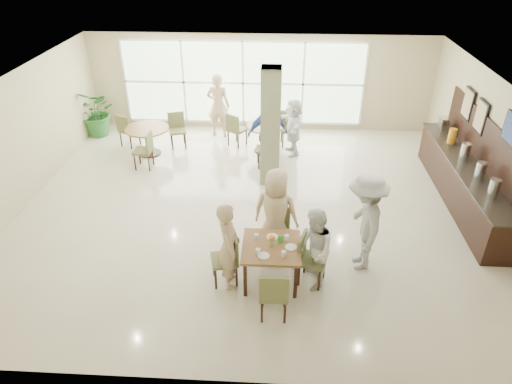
# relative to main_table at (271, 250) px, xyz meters

# --- Properties ---
(ground) EXTENTS (10.00, 10.00, 0.00)m
(ground) POSITION_rel_main_table_xyz_m (-0.53, 2.38, -0.66)
(ground) COLOR beige
(ground) RESTS_ON ground
(room_shell) EXTENTS (10.00, 10.00, 10.00)m
(room_shell) POSITION_rel_main_table_xyz_m (-0.53, 2.38, 1.04)
(room_shell) COLOR white
(room_shell) RESTS_ON ground
(window_bank) EXTENTS (7.00, 0.04, 7.00)m
(window_bank) POSITION_rel_main_table_xyz_m (-1.03, 6.84, 0.74)
(window_bank) COLOR silver
(window_bank) RESTS_ON ground
(column) EXTENTS (0.45, 0.45, 2.80)m
(column) POSITION_rel_main_table_xyz_m (-0.13, 3.58, 0.74)
(column) COLOR #676E4C
(column) RESTS_ON ground
(main_table) EXTENTS (1.00, 1.00, 0.75)m
(main_table) POSITION_rel_main_table_xyz_m (0.00, 0.00, 0.00)
(main_table) COLOR brown
(main_table) RESTS_ON ground
(round_table_left) EXTENTS (1.15, 1.15, 0.75)m
(round_table_left) POSITION_rel_main_table_xyz_m (-3.45, 4.91, -0.08)
(round_table_left) COLOR brown
(round_table_left) RESTS_ON ground
(round_table_right) EXTENTS (1.00, 1.00, 0.75)m
(round_table_right) POSITION_rel_main_table_xyz_m (-0.31, 5.27, -0.11)
(round_table_right) COLOR brown
(round_table_right) RESTS_ON ground
(chairs_main_table) EXTENTS (2.07, 2.12, 0.95)m
(chairs_main_table) POSITION_rel_main_table_xyz_m (0.00, -0.03, -0.19)
(chairs_main_table) COLOR brown
(chairs_main_table) RESTS_ON ground
(chairs_table_left) EXTENTS (1.94, 1.83, 0.95)m
(chairs_table_left) POSITION_rel_main_table_xyz_m (-3.41, 4.96, -0.19)
(chairs_table_left) COLOR brown
(chairs_table_left) RESTS_ON ground
(chairs_table_right) EXTENTS (2.01, 1.82, 0.95)m
(chairs_table_right) POSITION_rel_main_table_xyz_m (-0.35, 5.22, -0.19)
(chairs_table_right) COLOR brown
(chairs_table_right) RESTS_ON ground
(tabletop_clutter) EXTENTS (0.73, 0.73, 0.21)m
(tabletop_clutter) POSITION_rel_main_table_xyz_m (0.03, -0.01, 0.15)
(tabletop_clutter) COLOR white
(tabletop_clutter) RESTS_ON main_table
(buffet_counter) EXTENTS (0.64, 4.70, 1.95)m
(buffet_counter) POSITION_rel_main_table_xyz_m (4.17, 2.89, -0.11)
(buffet_counter) COLOR black
(buffet_counter) RESTS_ON ground
(framed_art_a) EXTENTS (0.05, 0.55, 0.70)m
(framed_art_a) POSITION_rel_main_table_xyz_m (4.42, 3.38, 1.19)
(framed_art_a) COLOR black
(framed_art_a) RESTS_ON ground
(framed_art_b) EXTENTS (0.05, 0.55, 0.70)m
(framed_art_b) POSITION_rel_main_table_xyz_m (4.42, 4.18, 1.19)
(framed_art_b) COLOR black
(framed_art_b) RESTS_ON ground
(potted_plant) EXTENTS (1.64, 1.64, 1.39)m
(potted_plant) POSITION_rel_main_table_xyz_m (-5.22, 6.08, 0.04)
(potted_plant) COLOR #29662A
(potted_plant) RESTS_ON ground
(teen_left) EXTENTS (0.52, 0.67, 1.62)m
(teen_left) POSITION_rel_main_table_xyz_m (-0.72, -0.12, 0.15)
(teen_left) COLOR tan
(teen_left) RESTS_ON ground
(teen_far) EXTENTS (0.95, 0.67, 1.76)m
(teen_far) POSITION_rel_main_table_xyz_m (0.05, 0.82, 0.22)
(teen_far) COLOR tan
(teen_far) RESTS_ON ground
(teen_right) EXTENTS (0.65, 0.79, 1.51)m
(teen_right) POSITION_rel_main_table_xyz_m (0.71, -0.07, 0.09)
(teen_right) COLOR white
(teen_right) RESTS_ON ground
(teen_standing) EXTENTS (0.71, 1.23, 1.90)m
(teen_standing) POSITION_rel_main_table_xyz_m (1.62, 0.52, 0.29)
(teen_standing) COLOR #A2A3A5
(teen_standing) RESTS_ON ground
(adult_a) EXTENTS (1.21, 0.95, 1.81)m
(adult_a) POSITION_rel_main_table_xyz_m (-0.22, 4.32, 0.24)
(adult_a) COLOR #3A5FAE
(adult_a) RESTS_ON ground
(adult_b) EXTENTS (0.86, 1.51, 1.53)m
(adult_b) POSITION_rel_main_table_xyz_m (0.44, 5.16, 0.11)
(adult_b) COLOR white
(adult_b) RESTS_ON ground
(adult_standing) EXTENTS (0.74, 0.55, 1.86)m
(adult_standing) POSITION_rel_main_table_xyz_m (-1.70, 6.23, 0.27)
(adult_standing) COLOR tan
(adult_standing) RESTS_ON ground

